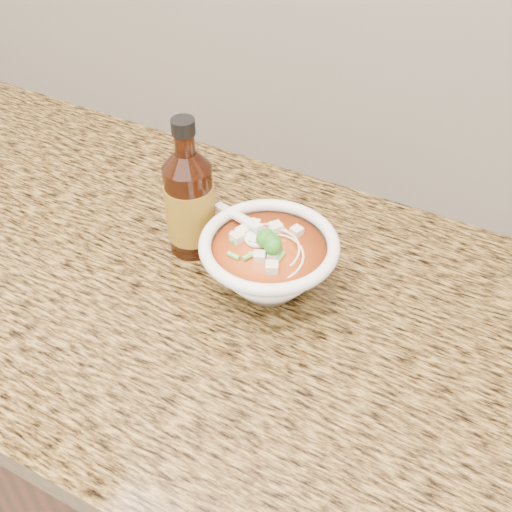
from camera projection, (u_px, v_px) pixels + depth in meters
The scene contains 4 objects.
cabinet at pixel (191, 442), 1.25m from camera, with size 4.00×0.65×0.86m, color black.
counter_slab at pixel (171, 276), 0.95m from camera, with size 4.00×0.68×0.04m, color olive.
soup_bowl at pixel (269, 263), 0.87m from camera, with size 0.21×0.19×0.11m.
hot_sauce_bottle at pixel (190, 203), 0.91m from camera, with size 0.07×0.07×0.22m.
Camera 1 is at (0.44, 1.14, 1.54)m, focal length 45.00 mm.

